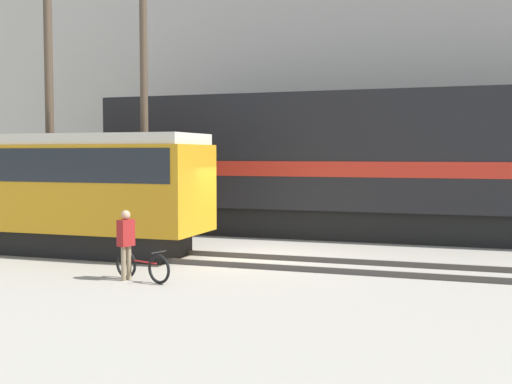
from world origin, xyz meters
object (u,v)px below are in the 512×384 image
at_px(utility_pole_center, 144,109).
at_px(person, 126,238).
at_px(streetcar, 30,185).
at_px(freight_locomotive, 361,162).
at_px(bicycle, 142,266).
at_px(utility_pole_left, 50,114).

bearing_deg(utility_pole_center, person, -65.10).
bearing_deg(streetcar, freight_locomotive, 35.10).
bearing_deg(freight_locomotive, bicycle, -110.44).
bearing_deg(utility_pole_left, freight_locomotive, 16.64).
xyz_separation_m(person, utility_pole_center, (-2.80, 6.04, 3.34)).
bearing_deg(freight_locomotive, utility_pole_left, -163.36).
height_order(freight_locomotive, streetcar, freight_locomotive).
bearing_deg(bicycle, utility_pole_left, 138.70).
distance_m(freight_locomotive, person, 9.97).
xyz_separation_m(freight_locomotive, person, (-3.77, -9.09, -1.60)).
bearing_deg(utility_pole_center, streetcar, -124.76).
distance_m(freight_locomotive, utility_pole_left, 10.80).
relative_size(freight_locomotive, utility_pole_center, 2.08).
bearing_deg(bicycle, freight_locomotive, 69.56).
height_order(freight_locomotive, utility_pole_left, utility_pole_left).
bearing_deg(utility_pole_left, bicycle, -41.30).
distance_m(streetcar, bicycle, 6.29).
bearing_deg(streetcar, utility_pole_left, 116.63).
height_order(bicycle, utility_pole_center, utility_pole_center).
bearing_deg(utility_pole_left, person, -43.09).
bearing_deg(streetcar, bicycle, -29.12).
relative_size(streetcar, bicycle, 6.54).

